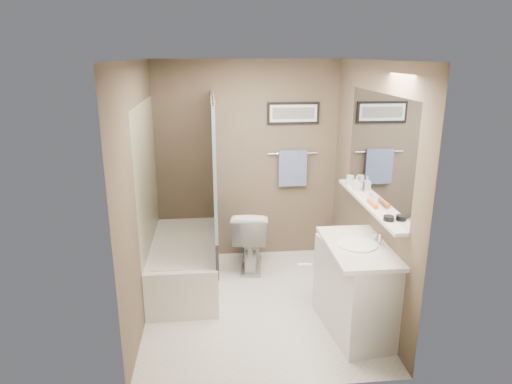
{
  "coord_description": "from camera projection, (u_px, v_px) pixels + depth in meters",
  "views": [
    {
      "loc": [
        -0.42,
        -4.12,
        2.45
      ],
      "look_at": [
        0.0,
        0.15,
        1.15
      ],
      "focal_mm": 32.0,
      "sensor_mm": 36.0,
      "label": 1
    }
  ],
  "objects": [
    {
      "name": "art_image",
      "position": [
        294.0,
        113.0,
        5.36
      ],
      "size": [
        0.5,
        0.0,
        0.13
      ],
      "primitive_type": "cube",
      "color": "#595959",
      "rests_on": "art_mat"
    },
    {
      "name": "art_frame",
      "position": [
        293.0,
        113.0,
        5.38
      ],
      "size": [
        0.62,
        0.02,
        0.26
      ],
      "primitive_type": "cube",
      "color": "black",
      "rests_on": "wall_back"
    },
    {
      "name": "ceiling",
      "position": [
        258.0,
        62.0,
        3.98
      ],
      "size": [
        2.2,
        2.5,
        0.04
      ],
      "primitive_type": "cube",
      "color": "white",
      "rests_on": "wall_back"
    },
    {
      "name": "wall_right",
      "position": [
        368.0,
        188.0,
        4.42
      ],
      "size": [
        0.04,
        2.5,
        2.4
      ],
      "primitive_type": "cube",
      "color": "brown",
      "rests_on": "ground"
    },
    {
      "name": "curtain_upper",
      "position": [
        214.0,
        160.0,
        4.7
      ],
      "size": [
        0.03,
        1.45,
        1.28
      ],
      "primitive_type": "cube",
      "color": "white",
      "rests_on": "curtain_rod"
    },
    {
      "name": "hair_brush_front",
      "position": [
        372.0,
        203.0,
        4.18
      ],
      "size": [
        0.04,
        0.22,
        0.04
      ],
      "primitive_type": "cylinder",
      "rotation": [
        1.57,
        0.0,
        -0.0
      ],
      "color": "orange",
      "rests_on": "shelf"
    },
    {
      "name": "towel",
      "position": [
        293.0,
        168.0,
        5.53
      ],
      "size": [
        0.34,
        0.05,
        0.44
      ],
      "primitive_type": "cube",
      "color": "#8E9FCE",
      "rests_on": "towel_bar"
    },
    {
      "name": "vanity",
      "position": [
        357.0,
        290.0,
        4.13
      ],
      "size": [
        0.61,
        0.95,
        0.8
      ],
      "primitive_type": "cube",
      "rotation": [
        0.0,
        0.0,
        0.12
      ],
      "color": "silver",
      "rests_on": "ground"
    },
    {
      "name": "shelf",
      "position": [
        368.0,
        203.0,
        4.31
      ],
      "size": [
        0.12,
        1.6,
        0.03
      ],
      "primitive_type": "cube",
      "color": "silver",
      "rests_on": "wall_right"
    },
    {
      "name": "towel_bar",
      "position": [
        293.0,
        153.0,
        5.5
      ],
      "size": [
        0.6,
        0.02,
        0.02
      ],
      "primitive_type": "cylinder",
      "rotation": [
        0.0,
        1.57,
        0.0
      ],
      "color": "silver",
      "rests_on": "wall_back"
    },
    {
      "name": "soap_bottle",
      "position": [
        356.0,
        184.0,
        4.64
      ],
      "size": [
        0.07,
        0.07,
        0.14
      ],
      "primitive_type": "imported",
      "rotation": [
        0.0,
        0.0,
        -0.05
      ],
      "color": "#999999",
      "rests_on": "shelf"
    },
    {
      "name": "candle_bowl_near",
      "position": [
        389.0,
        218.0,
        3.81
      ],
      "size": [
        0.09,
        0.09,
        0.04
      ],
      "primitive_type": "cylinder",
      "color": "black",
      "rests_on": "shelf"
    },
    {
      "name": "toilet",
      "position": [
        250.0,
        238.0,
        5.38
      ],
      "size": [
        0.5,
        0.77,
        0.73
      ],
      "primitive_type": "imported",
      "rotation": [
        0.0,
        0.0,
        3.01
      ],
      "color": "silver",
      "rests_on": "ground"
    },
    {
      "name": "tile_surround",
      "position": [
        149.0,
        199.0,
        4.75
      ],
      "size": [
        0.02,
        1.55,
        2.0
      ],
      "primitive_type": "cube",
      "color": "#B6AA8A",
      "rests_on": "wall_left"
    },
    {
      "name": "wall_back",
      "position": [
        247.0,
        162.0,
        5.49
      ],
      "size": [
        2.2,
        0.04,
        2.4
      ],
      "primitive_type": "cube",
      "color": "brown",
      "rests_on": "ground"
    },
    {
      "name": "tub_rim",
      "position": [
        184.0,
        242.0,
        4.93
      ],
      "size": [
        0.56,
        1.36,
        0.02
      ],
      "primitive_type": "cube",
      "color": "silver",
      "rests_on": "bathtub"
    },
    {
      "name": "door",
      "position": [
        352.0,
        266.0,
        3.25
      ],
      "size": [
        0.8,
        0.02,
        2.0
      ],
      "primitive_type": "cube",
      "color": "silver",
      "rests_on": "wall_front"
    },
    {
      "name": "faucet_spout",
      "position": [
        380.0,
        239.0,
        4.01
      ],
      "size": [
        0.02,
        0.02,
        0.1
      ],
      "primitive_type": "cylinder",
      "color": "silver",
      "rests_on": "countertop"
    },
    {
      "name": "wall_front",
      "position": [
        276.0,
        243.0,
        3.15
      ],
      "size": [
        2.2,
        0.04,
        2.4
      ],
      "primitive_type": "cube",
      "color": "brown",
      "rests_on": "ground"
    },
    {
      "name": "wall_left",
      "position": [
        142.0,
        195.0,
        4.22
      ],
      "size": [
        0.04,
        2.5,
        2.4
      ],
      "primitive_type": "cube",
      "color": "brown",
      "rests_on": "ground"
    },
    {
      "name": "mirror",
      "position": [
        378.0,
        149.0,
        4.16
      ],
      "size": [
        0.02,
        1.6,
        1.0
      ],
      "primitive_type": "cube",
      "color": "silver",
      "rests_on": "wall_right"
    },
    {
      "name": "sink_basin",
      "position": [
        358.0,
        244.0,
        4.0
      ],
      "size": [
        0.34,
        0.34,
        0.01
      ],
      "primitive_type": "cylinder",
      "color": "white",
      "rests_on": "countertop"
    },
    {
      "name": "faucet_knob",
      "position": [
        376.0,
        237.0,
        4.11
      ],
      "size": [
        0.05,
        0.05,
        0.05
      ],
      "primitive_type": "sphere",
      "color": "silver",
      "rests_on": "countertop"
    },
    {
      "name": "pink_comb",
      "position": [
        362.0,
        196.0,
        4.47
      ],
      "size": [
        0.04,
        0.16,
        0.01
      ],
      "primitive_type": "cube",
      "rotation": [
        0.0,
        0.0,
        0.06
      ],
      "color": "#F596C8",
      "rests_on": "shelf"
    },
    {
      "name": "door_handle",
      "position": [
        305.0,
        265.0,
        3.27
      ],
      "size": [
        0.1,
        0.02,
        0.02
      ],
      "primitive_type": "cylinder",
      "rotation": [
        0.0,
        1.57,
        0.0
      ],
      "color": "silver",
      "rests_on": "door"
    },
    {
      "name": "countertop",
      "position": [
        358.0,
        247.0,
        4.01
      ],
      "size": [
        0.54,
        0.96,
        0.04
      ],
      "primitive_type": "cube",
      "color": "silver",
      "rests_on": "vanity"
    },
    {
      "name": "glass_jar",
      "position": [
        350.0,
        180.0,
        4.84
      ],
      "size": [
        0.08,
        0.08,
        0.1
      ],
      "primitive_type": "cylinder",
      "color": "silver",
      "rests_on": "shelf"
    },
    {
      "name": "art_mat",
      "position": [
        294.0,
        113.0,
        5.36
      ],
      "size": [
        0.56,
        0.0,
        0.2
      ],
      "primitive_type": "cube",
      "color": "white",
      "rests_on": "art_frame"
    },
    {
      "name": "ground",
      "position": [
        257.0,
        303.0,
        4.67
      ],
      "size": [
        2.5,
        2.5,
        0.0
      ],
      "primitive_type": "plane",
      "color": "silver",
      "rests_on": "ground"
    },
    {
      "name": "bathtub",
      "position": [
        185.0,
        263.0,
        5.0
      ],
      "size": [
        0.71,
        1.5,
        0.5
      ],
      "primitive_type": "cube",
      "rotation": [
        0.0,
        0.0,
        0.01
      ],
      "color": "white",
      "rests_on": "ground"
    },
    {
      "name": "curtain_lower",
      "position": [
        216.0,
        234.0,
        4.94
      ],
      "size": [
        0.03,
        1.45,
        0.36
      ],
      "primitive_type": "cube",
      "color": "#272B4A",
      "rests_on": "curtain_rod"
    },
    {
      "name": "curtain_rod",
      "position": [
        212.0,
        96.0,
        4.51
      ],
      "size": [
        0.02,
        1.55,
        0.02
      ],
      "primitive_type": "cylinder",
      "rotation": [
        1.57,
        0.0,
        0.0
      ],
      "color": "silver",
      "rests_on": "wall_left"
    }
  ]
}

